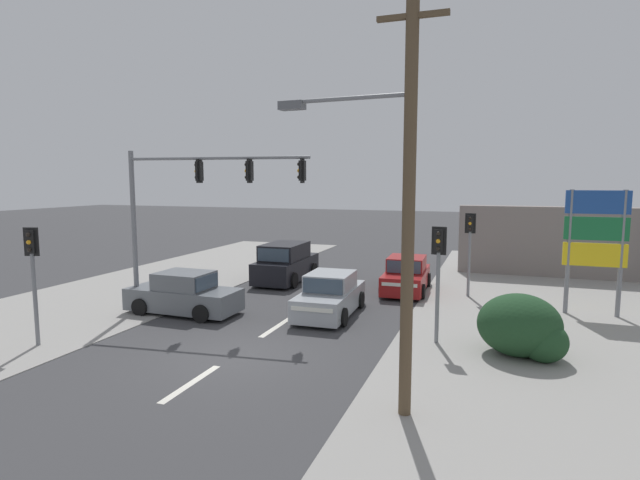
{
  "coord_description": "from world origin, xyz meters",
  "views": [
    {
      "loc": [
        6.86,
        -11.93,
        4.91
      ],
      "look_at": [
        1.21,
        4.0,
        2.9
      ],
      "focal_mm": 28.0,
      "sensor_mm": 36.0,
      "label": 1
    }
  ],
  "objects": [
    {
      "name": "ground_plane",
      "position": [
        0.0,
        0.0,
        0.0
      ],
      "size": [
        140.0,
        140.0,
        0.0
      ],
      "primitive_type": "plane",
      "color": "#3A3A3D"
    },
    {
      "name": "lane_dash_near",
      "position": [
        0.0,
        -2.0,
        0.0
      ],
      "size": [
        0.2,
        2.4,
        0.01
      ],
      "primitive_type": "cube",
      "color": "silver",
      "rests_on": "ground"
    },
    {
      "name": "lane_dash_mid",
      "position": [
        0.0,
        3.0,
        0.0
      ],
      "size": [
        0.2,
        2.4,
        0.01
      ],
      "primitive_type": "cube",
      "color": "silver",
      "rests_on": "ground"
    },
    {
      "name": "lane_dash_far",
      "position": [
        0.0,
        8.0,
        0.0
      ],
      "size": [
        0.2,
        2.4,
        0.01
      ],
      "primitive_type": "cube",
      "color": "silver",
      "rests_on": "ground"
    },
    {
      "name": "kerb_right_verge",
      "position": [
        9.0,
        2.0,
        0.01
      ],
      "size": [
        10.0,
        44.0,
        0.02
      ],
      "primitive_type": "cube",
      "color": "gray",
      "rests_on": "ground"
    },
    {
      "name": "kerb_left_verge",
      "position": [
        -8.5,
        4.0,
        0.01
      ],
      "size": [
        8.0,
        40.0,
        0.02
      ],
      "primitive_type": "cube",
      "color": "gray",
      "rests_on": "ground"
    },
    {
      "name": "utility_pole_foreground_right",
      "position": [
        5.04,
        -1.88,
        4.94
      ],
      "size": [
        3.78,
        0.45,
        9.16
      ],
      "color": "brown",
      "rests_on": "ground"
    },
    {
      "name": "traffic_signal_mast",
      "position": [
        -3.54,
        3.5,
        4.35
      ],
      "size": [
        6.85,
        1.06,
        6.0
      ],
      "color": "slate",
      "rests_on": "ground"
    },
    {
      "name": "pedestal_signal_right_kerb",
      "position": [
        5.28,
        3.08,
        2.42
      ],
      "size": [
        0.44,
        0.3,
        3.56
      ],
      "color": "slate",
      "rests_on": "ground"
    },
    {
      "name": "pedestal_signal_left_kerb",
      "position": [
        -5.92,
        -1.15,
        2.42
      ],
      "size": [
        0.43,
        0.31,
        3.56
      ],
      "color": "slate",
      "rests_on": "ground"
    },
    {
      "name": "pedestal_signal_far_median",
      "position": [
        5.84,
        9.77,
        2.42
      ],
      "size": [
        0.44,
        0.3,
        3.56
      ],
      "color": "slate",
      "rests_on": "ground"
    },
    {
      "name": "shopping_plaza_sign",
      "position": [
        10.26,
        8.21,
        2.98
      ],
      "size": [
        2.1,
        0.16,
        4.6
      ],
      "color": "slate",
      "rests_on": "ground"
    },
    {
      "name": "roadside_bush",
      "position": [
        7.69,
        2.74,
        0.83
      ],
      "size": [
        2.4,
        2.06,
        1.76
      ],
      "color": "#1E4223",
      "rests_on": "ground"
    },
    {
      "name": "shopfront_wall_far",
      "position": [
        11.0,
        16.0,
        1.8
      ],
      "size": [
        12.0,
        1.0,
        3.6
      ],
      "primitive_type": "cube",
      "color": "gray",
      "rests_on": "ground"
    },
    {
      "name": "sedan_kerbside_parked",
      "position": [
        1.21,
        5.11,
        0.7
      ],
      "size": [
        2.0,
        4.29,
        1.56
      ],
      "color": "#A3A8AD",
      "rests_on": "ground"
    },
    {
      "name": "suv_receding_far",
      "position": [
        -2.77,
        10.21,
        0.88
      ],
      "size": [
        2.13,
        4.57,
        1.9
      ],
      "color": "black",
      "rests_on": "ground"
    },
    {
      "name": "sedan_oncoming_mid",
      "position": [
        3.18,
        9.95,
        0.7
      ],
      "size": [
        2.01,
        4.3,
        1.56
      ],
      "color": "maroon",
      "rests_on": "ground"
    },
    {
      "name": "sedan_crossing_left",
      "position": [
        -3.97,
        3.47,
        0.7
      ],
      "size": [
        4.26,
        1.93,
        1.56
      ],
      "color": "slate",
      "rests_on": "ground"
    }
  ]
}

